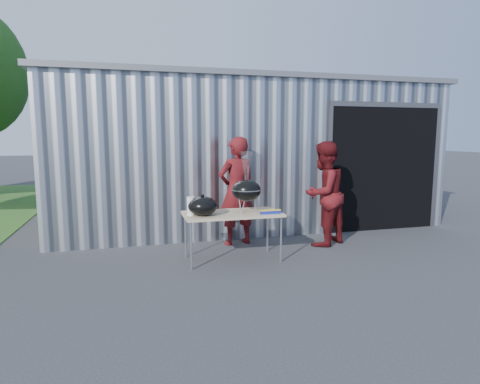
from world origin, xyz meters
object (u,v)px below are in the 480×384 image
object	(u,v)px
folding_table	(232,215)
person_bystander	(323,194)
person_cook	(237,191)
kettle_grill	(246,186)

from	to	relation	value
folding_table	person_bystander	distance (m)	1.84
person_cook	person_bystander	bearing A→B (deg)	150.10
folding_table	kettle_grill	xyz separation A→B (m)	(0.22, -0.01, 0.46)
person_cook	person_bystander	xyz separation A→B (m)	(1.47, -0.45, -0.04)
folding_table	person_cook	bearing A→B (deg)	70.99
folding_table	kettle_grill	bearing A→B (deg)	-2.82
person_bystander	folding_table	bearing A→B (deg)	-14.56
person_cook	kettle_grill	bearing A→B (deg)	71.79
person_cook	person_bystander	distance (m)	1.53
kettle_grill	person_cook	world-z (taller)	person_cook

